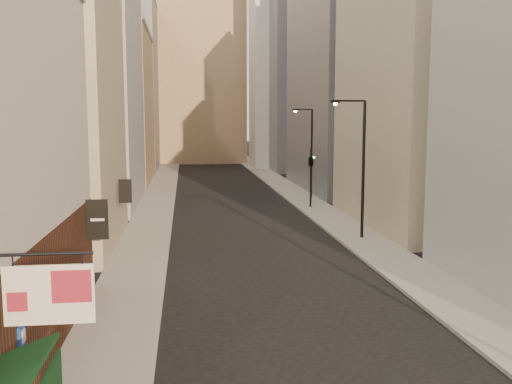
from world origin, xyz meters
The scene contains 13 objects.
sidewalk_left centered at (-6.50, 55.00, 0.07)m, with size 3.00×140.00×0.15m, color gray.
sidewalk_right centered at (6.50, 55.00, 0.07)m, with size 3.00×140.00×0.15m, color gray.
left_bldg_beige centered at (-12.00, 26.00, 8.00)m, with size 8.00×12.00×16.00m, color tan.
left_bldg_grey centered at (-12.00, 42.00, 10.00)m, with size 8.00×16.00×20.00m, color #A09FA4.
left_bldg_tan centered at (-12.00, 60.00, 8.50)m, with size 8.00×18.00×17.00m, color #917355.
left_bldg_wingrid centered at (-12.00, 80.00, 12.00)m, with size 8.00×20.00×24.00m, color gray.
right_bldg_beige centered at (12.00, 30.00, 10.00)m, with size 8.00×16.00×20.00m, color tan.
right_bldg_wingrid centered at (12.00, 50.00, 13.00)m, with size 8.00×20.00×26.00m, color gray.
clock_tower centered at (-1.00, 92.00, 17.63)m, with size 14.00×14.00×44.90m.
white_tower centered at (10.00, 78.00, 18.61)m, with size 8.00×8.00×41.50m.
streetlamp_mid centered at (6.35, 25.64, 4.80)m, with size 2.20×0.43×8.40m.
streetlamp_far centered at (7.20, 43.40, 4.68)m, with size 2.02×0.99×8.19m.
traffic_light_right centered at (6.08, 37.82, 3.93)m, with size 0.87×0.87×5.00m.
Camera 1 is at (-4.03, -7.32, 7.29)m, focal length 40.00 mm.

